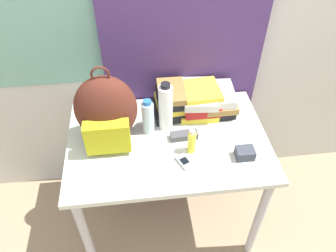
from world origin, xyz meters
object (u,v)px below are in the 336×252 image
object	(u,v)px
book_stack_left	(172,102)
water_bottle	(148,117)
backpack	(106,111)
book_stack_center	(199,100)
camera_pouch	(245,153)
cell_phone	(184,162)
sports_bottle	(165,107)
book_stack_right	(218,101)
sunscreen_bottle	(192,142)
sunglasses_case	(184,135)

from	to	relation	value
book_stack_left	water_bottle	distance (m)	0.20
backpack	water_bottle	xyz separation A→B (m)	(0.21, 0.03, -0.09)
book_stack_center	book_stack_left	bearing A→B (deg)	179.74
water_bottle	camera_pouch	size ratio (longest dim) A/B	2.30
book_stack_center	cell_phone	size ratio (longest dim) A/B	2.66
camera_pouch	sports_bottle	bearing A→B (deg)	143.67
book_stack_right	sunscreen_bottle	bearing A→B (deg)	-124.50
sunscreen_bottle	camera_pouch	size ratio (longest dim) A/B	1.64
cell_phone	sports_bottle	bearing A→B (deg)	103.15
sunscreen_bottle	cell_phone	distance (m)	0.11
backpack	book_stack_center	xyz separation A→B (m)	(0.52, 0.16, -0.10)
book_stack_left	sports_bottle	xyz separation A→B (m)	(-0.05, -0.11, 0.06)
book_stack_left	sports_bottle	size ratio (longest dim) A/B	0.82
sports_bottle	sunscreen_bottle	world-z (taller)	sports_bottle
sunglasses_case	camera_pouch	world-z (taller)	camera_pouch
sunglasses_case	sunscreen_bottle	bearing A→B (deg)	-76.93
book_stack_right	sports_bottle	bearing A→B (deg)	-162.17
water_bottle	sunglasses_case	xyz separation A→B (m)	(0.19, -0.08, -0.08)
book_stack_right	sunscreen_bottle	distance (m)	0.38
backpack	camera_pouch	world-z (taller)	backpack
book_stack_center	camera_pouch	world-z (taller)	book_stack_center
backpack	book_stack_center	size ratio (longest dim) A/B	1.54
book_stack_right	cell_phone	world-z (taller)	book_stack_right
book_stack_center	sunglasses_case	distance (m)	0.26
sports_bottle	sunscreen_bottle	distance (m)	0.25
cell_phone	book_stack_center	bearing A→B (deg)	69.39
book_stack_center	cell_phone	bearing A→B (deg)	-110.61
book_stack_center	sunscreen_bottle	bearing A→B (deg)	-107.62
book_stack_center	sunscreen_bottle	size ratio (longest dim) A/B	1.92
backpack	sunglasses_case	xyz separation A→B (m)	(0.40, -0.05, -0.17)
backpack	sunglasses_case	bearing A→B (deg)	-7.41
book_stack_right	sports_bottle	distance (m)	0.35
backpack	book_stack_left	world-z (taller)	backpack
book_stack_left	water_bottle	bearing A→B (deg)	-138.13
water_bottle	sunglasses_case	bearing A→B (deg)	-23.43
cell_phone	camera_pouch	size ratio (longest dim) A/B	1.18
backpack	sunscreen_bottle	world-z (taller)	backpack
water_bottle	cell_phone	world-z (taller)	water_bottle
book_stack_right	sunscreen_bottle	size ratio (longest dim) A/B	1.59
book_stack_center	sports_bottle	distance (m)	0.25
sunglasses_case	sports_bottle	bearing A→B (deg)	130.55
book_stack_left	camera_pouch	world-z (taller)	book_stack_left
sunscreen_bottle	camera_pouch	bearing A→B (deg)	-15.61
book_stack_center	sports_bottle	bearing A→B (deg)	-152.98
water_bottle	book_stack_left	bearing A→B (deg)	41.87
water_bottle	backpack	bearing A→B (deg)	-172.24
backpack	water_bottle	size ratio (longest dim) A/B	2.11
backpack	sunglasses_case	size ratio (longest dim) A/B	2.96
book_stack_right	camera_pouch	bearing A→B (deg)	-82.19
book_stack_left	camera_pouch	xyz separation A→B (m)	(0.33, -0.39, -0.05)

